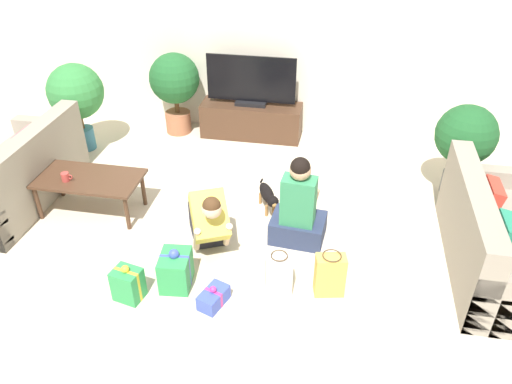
{
  "coord_description": "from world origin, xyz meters",
  "views": [
    {
      "loc": [
        0.96,
        -3.68,
        3.13
      ],
      "look_at": [
        0.22,
        0.31,
        0.45
      ],
      "focal_mm": 35.0,
      "sensor_mm": 36.0,
      "label": 1
    }
  ],
  "objects_px": {
    "potted_plant_corner_right": "(465,138)",
    "person_sitting": "(298,211)",
    "sofa_left": "(17,176)",
    "gift_box_a": "(176,270)",
    "tv_console": "(251,120)",
    "potted_plant_back_left": "(175,83)",
    "gift_box_b": "(128,284)",
    "gift_box_c": "(214,297)",
    "person_kneeling": "(208,219)",
    "mug": "(66,177)",
    "tv": "(251,84)",
    "gift_bag_b": "(330,275)",
    "sofa_right": "(495,241)",
    "potted_plant_corner_left": "(76,94)",
    "gift_bag_a": "(279,275)",
    "coffee_table": "(88,181)",
    "dog": "(268,195)"
  },
  "relations": [
    {
      "from": "potted_plant_corner_right",
      "to": "person_sitting",
      "type": "bearing_deg",
      "value": -144.5
    },
    {
      "from": "coffee_table",
      "to": "gift_bag_b",
      "type": "relative_size",
      "value": 2.59
    },
    {
      "from": "sofa_left",
      "to": "gift_box_b",
      "type": "bearing_deg",
      "value": 55.46
    },
    {
      "from": "person_kneeling",
      "to": "gift_box_c",
      "type": "xyz_separation_m",
      "value": [
        0.24,
        -0.75,
        -0.24
      ]
    },
    {
      "from": "sofa_right",
      "to": "mug",
      "type": "relative_size",
      "value": 14.78
    },
    {
      "from": "gift_box_a",
      "to": "tv_console",
      "type": "bearing_deg",
      "value": 88.09
    },
    {
      "from": "potted_plant_back_left",
      "to": "gift_box_c",
      "type": "distance_m",
      "value": 3.41
    },
    {
      "from": "sofa_left",
      "to": "mug",
      "type": "bearing_deg",
      "value": 76.14
    },
    {
      "from": "sofa_left",
      "to": "potted_plant_corner_right",
      "type": "distance_m",
      "value": 4.84
    },
    {
      "from": "sofa_left",
      "to": "gift_box_c",
      "type": "xyz_separation_m",
      "value": [
        2.49,
        -1.15,
        -0.22
      ]
    },
    {
      "from": "potted_plant_corner_left",
      "to": "dog",
      "type": "relative_size",
      "value": 2.29
    },
    {
      "from": "gift_box_c",
      "to": "coffee_table",
      "type": "bearing_deg",
      "value": 146.03
    },
    {
      "from": "potted_plant_corner_left",
      "to": "potted_plant_corner_right",
      "type": "distance_m",
      "value": 4.57
    },
    {
      "from": "mug",
      "to": "gift_box_b",
      "type": "bearing_deg",
      "value": -44.49
    },
    {
      "from": "gift_bag_a",
      "to": "mug",
      "type": "bearing_deg",
      "value": 161.91
    },
    {
      "from": "gift_box_a",
      "to": "potted_plant_corner_right",
      "type": "bearing_deg",
      "value": 37.35
    },
    {
      "from": "tv",
      "to": "person_sitting",
      "type": "distance_m",
      "value": 2.34
    },
    {
      "from": "potted_plant_back_left",
      "to": "potted_plant_corner_right",
      "type": "height_order",
      "value": "potted_plant_back_left"
    },
    {
      "from": "sofa_left",
      "to": "potted_plant_back_left",
      "type": "distance_m",
      "value": 2.3
    },
    {
      "from": "person_sitting",
      "to": "coffee_table",
      "type": "bearing_deg",
      "value": 2.73
    },
    {
      "from": "gift_bag_b",
      "to": "tv_console",
      "type": "bearing_deg",
      "value": 113.55
    },
    {
      "from": "tv_console",
      "to": "gift_bag_a",
      "type": "height_order",
      "value": "tv_console"
    },
    {
      "from": "sofa_right",
      "to": "coffee_table",
      "type": "distance_m",
      "value": 3.98
    },
    {
      "from": "person_sitting",
      "to": "mug",
      "type": "relative_size",
      "value": 7.86
    },
    {
      "from": "sofa_right",
      "to": "person_kneeling",
      "type": "relative_size",
      "value": 2.24
    },
    {
      "from": "sofa_left",
      "to": "tv_console",
      "type": "distance_m",
      "value": 2.96
    },
    {
      "from": "potted_plant_back_left",
      "to": "gift_box_b",
      "type": "height_order",
      "value": "potted_plant_back_left"
    },
    {
      "from": "gift_box_b",
      "to": "sofa_right",
      "type": "bearing_deg",
      "value": 17.64
    },
    {
      "from": "potted_plant_corner_left",
      "to": "gift_box_b",
      "type": "distance_m",
      "value": 2.99
    },
    {
      "from": "potted_plant_corner_right",
      "to": "person_sitting",
      "type": "relative_size",
      "value": 1.11
    },
    {
      "from": "potted_plant_corner_left",
      "to": "gift_bag_a",
      "type": "relative_size",
      "value": 2.64
    },
    {
      "from": "gift_box_c",
      "to": "gift_box_b",
      "type": "bearing_deg",
      "value": -175.59
    },
    {
      "from": "gift_box_b",
      "to": "tv_console",
      "type": "bearing_deg",
      "value": 82.04
    },
    {
      "from": "gift_box_b",
      "to": "dog",
      "type": "bearing_deg",
      "value": 56.91
    },
    {
      "from": "sofa_left",
      "to": "potted_plant_corner_right",
      "type": "bearing_deg",
      "value": 102.15
    },
    {
      "from": "sofa_left",
      "to": "gift_box_a",
      "type": "distance_m",
      "value": 2.32
    },
    {
      "from": "gift_box_a",
      "to": "gift_bag_b",
      "type": "distance_m",
      "value": 1.34
    },
    {
      "from": "potted_plant_corner_right",
      "to": "person_kneeling",
      "type": "bearing_deg",
      "value": -150.08
    },
    {
      "from": "gift_box_a",
      "to": "gift_box_b",
      "type": "xyz_separation_m",
      "value": [
        -0.35,
        -0.23,
        -0.01
      ]
    },
    {
      "from": "potted_plant_corner_left",
      "to": "gift_box_b",
      "type": "relative_size",
      "value": 3.18
    },
    {
      "from": "sofa_right",
      "to": "gift_bag_a",
      "type": "bearing_deg",
      "value": 110.73
    },
    {
      "from": "sofa_left",
      "to": "tv",
      "type": "bearing_deg",
      "value": 131.99
    },
    {
      "from": "person_kneeling",
      "to": "mug",
      "type": "height_order",
      "value": "person_kneeling"
    },
    {
      "from": "sofa_right",
      "to": "dog",
      "type": "relative_size",
      "value": 3.59
    },
    {
      "from": "gift_box_c",
      "to": "gift_bag_a",
      "type": "height_order",
      "value": "gift_bag_a"
    },
    {
      "from": "tv_console",
      "to": "person_kneeling",
      "type": "xyz_separation_m",
      "value": [
        0.05,
        -2.39,
        0.08
      ]
    },
    {
      "from": "tv",
      "to": "gift_bag_b",
      "type": "xyz_separation_m",
      "value": [
        1.23,
        -2.82,
        -0.55
      ]
    },
    {
      "from": "person_kneeling",
      "to": "mug",
      "type": "distance_m",
      "value": 1.57
    },
    {
      "from": "person_kneeling",
      "to": "gift_box_a",
      "type": "height_order",
      "value": "person_kneeling"
    },
    {
      "from": "gift_box_a",
      "to": "gift_bag_a",
      "type": "distance_m",
      "value": 0.9
    }
  ]
}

